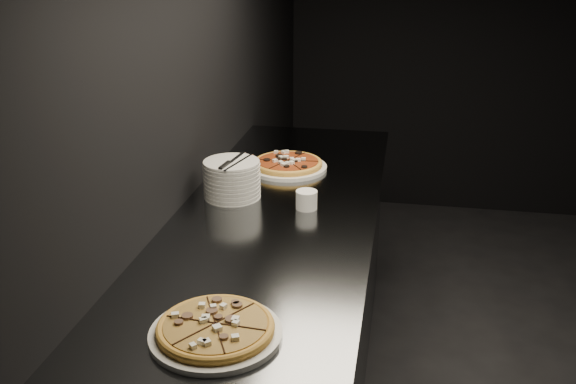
% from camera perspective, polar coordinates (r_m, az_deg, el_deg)
% --- Properties ---
extents(wall_left, '(0.02, 5.00, 2.80)m').
position_cam_1_polar(wall_left, '(2.30, -10.57, 9.45)').
color(wall_left, black).
rests_on(wall_left, floor).
extents(counter, '(0.74, 2.44, 0.92)m').
position_cam_1_polar(counter, '(2.57, -1.20, -11.73)').
color(counter, '#5B5E63').
rests_on(counter, floor).
extents(pizza_mushroom, '(0.34, 0.34, 0.04)m').
position_cam_1_polar(pizza_mushroom, '(1.68, -6.45, -12.03)').
color(pizza_mushroom, silver).
rests_on(pizza_mushroom, counter).
extents(pizza_tomato, '(0.35, 0.35, 0.04)m').
position_cam_1_polar(pizza_tomato, '(2.84, -0.02, 2.47)').
color(pizza_tomato, silver).
rests_on(pizza_tomato, counter).
extents(plate_stack, '(0.22, 0.22, 0.15)m').
position_cam_1_polar(plate_stack, '(2.52, -5.00, 1.15)').
color(plate_stack, silver).
rests_on(plate_stack, counter).
extents(cutlery, '(0.11, 0.23, 0.01)m').
position_cam_1_polar(cutlery, '(2.48, -4.97, 2.68)').
color(cutlery, silver).
rests_on(cutlery, plate_stack).
extents(ramekin, '(0.08, 0.08, 0.07)m').
position_cam_1_polar(ramekin, '(2.41, 1.66, -0.65)').
color(ramekin, silver).
rests_on(ramekin, counter).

